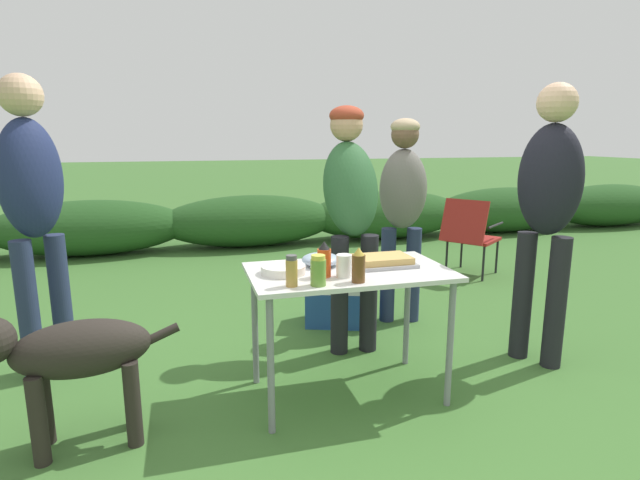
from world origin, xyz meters
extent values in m
plane|color=#3D6B2D|center=(0.00, 0.00, 0.00)|extent=(60.00, 60.00, 0.00)
ellipsoid|color=#234C1E|center=(-2.00, 4.16, 0.34)|extent=(2.40, 0.90, 0.69)
ellipsoid|color=#234C1E|center=(0.00, 4.16, 0.34)|extent=(2.40, 0.90, 0.69)
ellipsoid|color=#234C1E|center=(2.00, 4.16, 0.34)|extent=(2.40, 0.90, 0.69)
ellipsoid|color=#234C1E|center=(4.00, 4.16, 0.34)|extent=(2.40, 0.90, 0.69)
ellipsoid|color=#234C1E|center=(6.00, 4.16, 0.34)|extent=(2.40, 0.90, 0.69)
cube|color=silver|center=(0.00, 0.00, 0.73)|extent=(1.10, 0.64, 0.02)
cylinder|color=gray|center=(-0.49, -0.27, 0.36)|extent=(0.04, 0.04, 0.71)
cylinder|color=gray|center=(0.49, -0.27, 0.36)|extent=(0.04, 0.04, 0.71)
cylinder|color=gray|center=(-0.49, 0.27, 0.36)|extent=(0.04, 0.04, 0.71)
cylinder|color=gray|center=(0.49, 0.27, 0.36)|extent=(0.04, 0.04, 0.71)
cube|color=#9E9EA3|center=(0.20, 0.04, 0.75)|extent=(0.38, 0.24, 0.02)
cube|color=tan|center=(0.20, 0.04, 0.78)|extent=(0.34, 0.21, 0.04)
cylinder|color=white|center=(-0.36, 0.02, 0.76)|extent=(0.24, 0.24, 0.05)
ellipsoid|color=#99B2CC|center=(-0.13, 0.12, 0.78)|extent=(0.22, 0.22, 0.07)
cylinder|color=white|center=(-0.07, -0.13, 0.80)|extent=(0.08, 0.08, 0.12)
cylinder|color=#CC4214|center=(-0.17, -0.09, 0.81)|extent=(0.07, 0.07, 0.15)
cone|color=black|center=(-0.17, -0.09, 0.91)|extent=(0.06, 0.06, 0.04)
cylinder|color=#B2893D|center=(-0.37, -0.22, 0.81)|extent=(0.06, 0.06, 0.13)
cylinder|color=#4C4C4C|center=(-0.37, -0.22, 0.88)|extent=(0.05, 0.05, 0.02)
cylinder|color=brown|center=(-0.03, -0.24, 0.81)|extent=(0.07, 0.07, 0.14)
cone|color=gold|center=(-0.03, -0.24, 0.90)|extent=(0.06, 0.06, 0.04)
cylinder|color=olive|center=(-0.24, -0.24, 0.81)|extent=(0.08, 0.08, 0.13)
cylinder|color=#D1CC47|center=(-0.24, -0.24, 0.88)|extent=(0.07, 0.07, 0.02)
cylinder|color=black|center=(0.12, 0.55, 0.41)|extent=(0.12, 0.12, 0.81)
cylinder|color=black|center=(0.33, 0.54, 0.41)|extent=(0.12, 0.12, 0.81)
ellipsoid|color=#28562D|center=(0.23, 0.67, 1.12)|extent=(0.40, 0.52, 0.71)
sphere|color=tan|center=(0.24, 0.79, 1.54)|extent=(0.23, 0.23, 0.23)
ellipsoid|color=#993823|center=(0.24, 0.79, 1.60)|extent=(0.24, 0.24, 0.14)
cylinder|color=black|center=(1.28, 0.17, 0.43)|extent=(0.12, 0.12, 0.85)
cylinder|color=black|center=(1.38, -0.01, 0.43)|extent=(0.12, 0.12, 0.85)
ellipsoid|color=black|center=(1.33, 0.08, 1.20)|extent=(0.44, 0.48, 0.69)
sphere|color=#DBAD89|center=(1.33, 0.08, 1.66)|extent=(0.24, 0.24, 0.24)
cylinder|color=#232D4C|center=(-1.79, 0.68, 0.43)|extent=(0.12, 0.12, 0.87)
cylinder|color=#232D4C|center=(-1.64, 0.82, 0.43)|extent=(0.12, 0.12, 0.87)
ellipsoid|color=navy|center=(-1.71, 0.75, 1.22)|extent=(0.46, 0.45, 0.70)
sphere|color=#DBAD89|center=(-1.71, 0.75, 1.69)|extent=(0.24, 0.24, 0.24)
cylinder|color=#232D4C|center=(0.68, 1.03, 0.38)|extent=(0.12, 0.12, 0.76)
cylinder|color=#232D4C|center=(0.87, 0.98, 0.38)|extent=(0.12, 0.12, 0.76)
ellipsoid|color=slate|center=(0.78, 1.01, 1.06)|extent=(0.42, 0.34, 0.61)
sphere|color=brown|center=(0.78, 1.01, 1.47)|extent=(0.21, 0.21, 0.21)
ellipsoid|color=tan|center=(0.78, 1.01, 1.53)|extent=(0.22, 0.22, 0.13)
cylinder|color=#28231E|center=(-1.14, -0.20, 0.21)|extent=(0.08, 0.08, 0.42)
cylinder|color=#28231E|center=(-1.16, -0.02, 0.21)|extent=(0.08, 0.08, 0.42)
cylinder|color=#28231E|center=(-1.54, -0.24, 0.21)|extent=(0.08, 0.08, 0.42)
cylinder|color=#28231E|center=(-1.56, -0.07, 0.21)|extent=(0.08, 0.08, 0.42)
ellipsoid|color=#28231E|center=(-1.35, -0.13, 0.49)|extent=(0.64, 0.33, 0.27)
cylinder|color=#28231E|center=(-1.00, -0.09, 0.50)|extent=(0.20, 0.07, 0.11)
cube|color=maroon|center=(2.11, 2.09, 0.39)|extent=(0.64, 0.64, 0.03)
cube|color=maroon|center=(1.89, 1.92, 0.61)|extent=(0.40, 0.47, 0.44)
cylinder|color=black|center=(1.83, 2.13, 0.19)|extent=(0.02, 0.02, 0.38)
cylinder|color=black|center=(2.07, 1.81, 0.19)|extent=(0.02, 0.02, 0.38)
cylinder|color=black|center=(2.15, 2.37, 0.19)|extent=(0.02, 0.02, 0.38)
cylinder|color=black|center=(2.39, 2.05, 0.19)|extent=(0.02, 0.02, 0.38)
cylinder|color=black|center=(1.98, 2.27, 0.56)|extent=(0.35, 0.27, 0.02)
cylinder|color=black|center=(2.25, 1.90, 0.56)|extent=(0.35, 0.27, 0.02)
cube|color=#234C93|center=(0.27, 1.08, 0.14)|extent=(0.56, 0.47, 0.28)
cube|color=silver|center=(0.27, 1.08, 0.31)|extent=(0.56, 0.47, 0.06)
camera|label=1|loc=(-0.86, -2.51, 1.46)|focal=28.00mm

